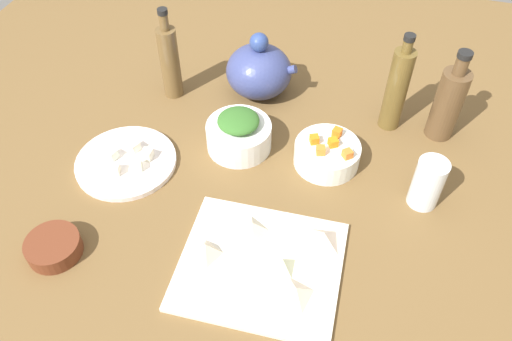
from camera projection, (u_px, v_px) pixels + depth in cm
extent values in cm
cube|color=brown|center=(256.00, 191.00, 108.46)|extent=(190.00, 190.00, 3.00)
cube|color=silver|center=(260.00, 265.00, 93.74)|extent=(30.73, 27.33, 1.00)
cylinder|color=white|center=(126.00, 162.00, 111.37)|extent=(21.82, 21.82, 1.20)
cylinder|color=white|center=(239.00, 136.00, 113.26)|extent=(14.43, 14.43, 6.22)
cylinder|color=white|center=(327.00, 154.00, 110.30)|extent=(14.16, 14.16, 5.05)
cylinder|color=brown|center=(54.00, 247.00, 95.05)|extent=(10.19, 10.19, 3.40)
ellipsoid|color=#39437C|center=(259.00, 71.00, 123.99)|extent=(15.98, 15.61, 12.74)
sphere|color=#2F4587|center=(259.00, 42.00, 117.99)|extent=(4.47, 4.47, 4.47)
cylinder|color=#39437C|center=(286.00, 71.00, 121.47)|extent=(5.38, 2.00, 3.93)
cylinder|color=brown|center=(170.00, 63.00, 121.77)|extent=(4.67, 4.67, 18.10)
cylinder|color=brown|center=(164.00, 22.00, 113.66)|extent=(2.10, 2.10, 3.95)
cylinder|color=black|center=(162.00, 11.00, 111.77)|extent=(2.33, 2.33, 1.20)
cylinder|color=brown|center=(447.00, 105.00, 112.31)|extent=(6.19, 6.19, 16.86)
cylinder|color=brown|center=(461.00, 65.00, 104.62)|extent=(2.79, 2.79, 4.06)
cylinder|color=black|center=(465.00, 55.00, 102.68)|extent=(3.10, 3.10, 1.20)
cylinder|color=brown|center=(396.00, 90.00, 113.23)|extent=(4.82, 4.82, 20.04)
cylinder|color=brown|center=(408.00, 46.00, 104.81)|extent=(2.17, 2.17, 2.86)
cylinder|color=black|center=(410.00, 38.00, 103.32)|extent=(2.41, 2.41, 1.20)
cylinder|color=white|center=(428.00, 183.00, 100.61)|extent=(6.07, 6.07, 11.13)
cube|color=orange|center=(333.00, 142.00, 107.86)|extent=(2.51, 2.51, 1.80)
cube|color=orange|center=(337.00, 132.00, 109.98)|extent=(2.16, 2.16, 1.80)
cube|color=orange|center=(314.00, 139.00, 108.48)|extent=(2.39, 2.39, 1.80)
cube|color=orange|center=(347.00, 154.00, 105.55)|extent=(2.54, 2.54, 1.80)
cube|color=orange|center=(321.00, 150.00, 106.27)|extent=(2.27, 2.27, 1.80)
ellipsoid|color=#346827|center=(238.00, 121.00, 109.89)|extent=(9.32, 9.28, 2.96)
cube|color=white|center=(134.00, 146.00, 112.24)|extent=(2.88, 2.88, 2.20)
cube|color=#E6EBCA|center=(136.00, 166.00, 108.29)|extent=(2.95, 2.95, 2.20)
cube|color=white|center=(112.00, 154.00, 110.58)|extent=(2.72, 2.72, 2.20)
cube|color=#F1E2CA|center=(114.00, 170.00, 107.48)|extent=(2.78, 2.78, 2.20)
cube|color=white|center=(147.00, 154.00, 110.59)|extent=(2.27, 2.27, 2.20)
pyramid|color=beige|center=(206.00, 249.00, 93.66)|extent=(5.92, 5.89, 3.14)
pyramid|color=beige|center=(252.00, 227.00, 97.36)|extent=(6.12, 6.54, 2.70)
pyramid|color=beige|center=(282.00, 264.00, 91.60)|extent=(5.75, 5.89, 3.05)
pyramid|color=beige|center=(295.00, 291.00, 88.21)|extent=(7.21, 7.32, 2.45)
pyramid|color=beige|center=(323.00, 237.00, 95.65)|extent=(7.64, 7.51, 2.85)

